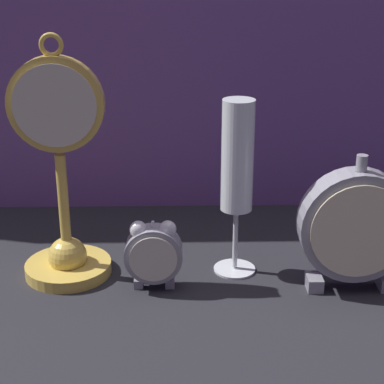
{
  "coord_description": "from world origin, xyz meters",
  "views": [
    {
      "loc": [
        -0.02,
        -0.7,
        0.42
      ],
      "look_at": [
        0.0,
        0.08,
        0.12
      ],
      "focal_mm": 60.0,
      "sensor_mm": 36.0,
      "label": 1
    }
  ],
  "objects": [
    {
      "name": "mantel_clock_silver",
      "position": [
        0.21,
        0.03,
        0.09
      ],
      "size": [
        0.15,
        0.04,
        0.18
      ],
      "color": "gray",
      "rests_on": "ground_plane"
    },
    {
      "name": "alarm_clock_twin_bell",
      "position": [
        -0.05,
        0.04,
        0.05
      ],
      "size": [
        0.07,
        0.03,
        0.1
      ],
      "color": "gray",
      "rests_on": "ground_plane"
    },
    {
      "name": "pocket_watch_on_stand",
      "position": [
        -0.17,
        0.08,
        0.12
      ],
      "size": [
        0.12,
        0.12,
        0.32
      ],
      "color": "gold",
      "rests_on": "ground_plane"
    },
    {
      "name": "ground_plane",
      "position": [
        0.0,
        0.0,
        0.0
      ],
      "size": [
        4.0,
        4.0,
        0.0
      ],
      "primitive_type": "plane",
      "color": "#232328"
    },
    {
      "name": "champagne_flute",
      "position": [
        0.06,
        0.08,
        0.15
      ],
      "size": [
        0.06,
        0.06,
        0.24
      ],
      "color": "silver",
      "rests_on": "ground_plane"
    }
  ]
}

